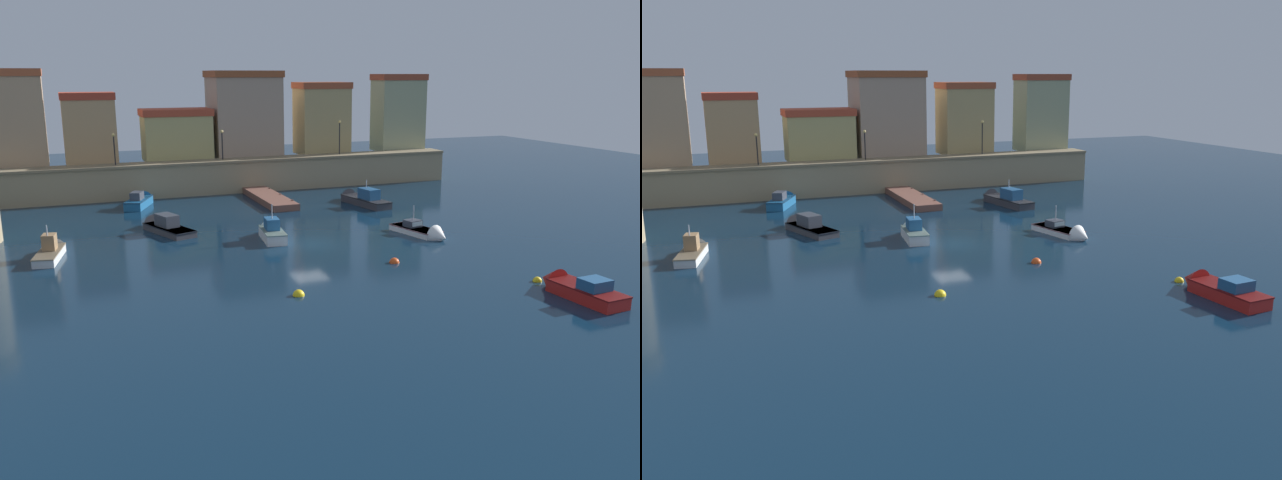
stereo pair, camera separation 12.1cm
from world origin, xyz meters
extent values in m
plane|color=#0C2338|center=(0.00, 0.00, 0.00)|extent=(133.06, 133.06, 0.00)
cube|color=#9E8966|center=(0.00, 23.47, 1.58)|extent=(49.85, 2.59, 3.17)
cube|color=#817053|center=(0.00, 23.47, 3.29)|extent=(49.85, 2.89, 0.24)
cube|color=tan|center=(-19.55, 27.57, 7.50)|extent=(4.47, 5.61, 8.67)
cube|color=#A74F2E|center=(-19.55, 27.57, 12.19)|extent=(4.65, 5.83, 0.70)
cube|color=tan|center=(-13.31, 26.42, 6.37)|extent=(4.94, 3.31, 6.40)
cube|color=#AA3927|center=(-13.31, 26.42, 9.92)|extent=(5.14, 3.45, 0.70)
cube|color=tan|center=(-4.67, 26.88, 5.49)|extent=(6.93, 4.23, 4.64)
cube|color=#AF4129|center=(-4.67, 26.88, 8.16)|extent=(7.21, 4.40, 0.70)
cube|color=tan|center=(2.91, 27.75, 7.42)|extent=(7.21, 5.96, 8.50)
cube|color=brown|center=(2.91, 27.75, 12.01)|extent=(7.50, 6.20, 0.70)
cube|color=tan|center=(11.71, 26.78, 6.80)|extent=(5.62, 4.03, 7.25)
cube|color=#9E472A|center=(11.71, 26.78, 10.77)|extent=(5.84, 4.19, 0.70)
cube|color=#9A9F77|center=(21.31, 26.56, 7.24)|extent=(5.55, 3.60, 8.13)
cube|color=brown|center=(21.31, 26.56, 11.65)|extent=(5.78, 3.74, 0.70)
cube|color=brown|center=(2.26, 16.86, 0.31)|extent=(2.48, 10.64, 0.62)
cylinder|color=#503229|center=(3.38, 20.40, 0.35)|extent=(0.20, 0.20, 0.70)
cylinder|color=#503229|center=(3.38, 16.86, 0.35)|extent=(0.20, 0.20, 0.70)
cylinder|color=#503229|center=(3.38, 13.31, 0.35)|extent=(0.20, 0.20, 0.70)
cylinder|color=black|center=(-11.32, 23.47, 4.78)|extent=(0.12, 0.12, 2.75)
sphere|color=#F9D172|center=(-11.32, 23.47, 6.31)|extent=(0.32, 0.32, 0.32)
cylinder|color=black|center=(-0.64, 23.47, 4.78)|extent=(0.12, 0.12, 2.75)
sphere|color=#F9D172|center=(-0.64, 23.47, 6.31)|extent=(0.32, 0.32, 0.32)
cylinder|color=black|center=(12.49, 23.47, 5.10)|extent=(0.12, 0.12, 3.39)
sphere|color=#F9D172|center=(12.49, 23.47, 6.95)|extent=(0.32, 0.32, 0.32)
cube|color=#333338|center=(10.12, 11.64, 0.34)|extent=(2.73, 6.08, 0.69)
cone|color=#333338|center=(9.50, 15.17, 0.34)|extent=(1.87, 1.67, 1.65)
cube|color=black|center=(10.12, 11.64, 0.65)|extent=(2.79, 6.20, 0.08)
cube|color=navy|center=(10.21, 11.17, 1.17)|extent=(1.55, 2.18, 0.97)
cylinder|color=#B2B2B7|center=(10.13, 11.59, 1.57)|extent=(0.08, 0.08, 1.76)
cube|color=#195689|center=(-9.88, 18.65, 0.39)|extent=(3.10, 4.60, 0.79)
cone|color=#195689|center=(-8.82, 21.17, 0.39)|extent=(1.82, 1.69, 1.46)
cube|color=#0E2640|center=(-9.88, 18.65, 0.75)|extent=(3.16, 4.69, 0.08)
cube|color=#333842|center=(-10.04, 18.26, 1.15)|extent=(1.43, 1.73, 0.71)
cube|color=#99B7C6|center=(-9.76, 18.94, 1.18)|extent=(0.80, 0.38, 0.43)
cube|color=white|center=(-2.16, 1.98, 0.40)|extent=(1.90, 3.86, 0.80)
cone|color=white|center=(-1.89, 4.30, 0.40)|extent=(1.51, 1.20, 1.40)
cube|color=gray|center=(-2.16, 1.98, 0.76)|extent=(1.94, 3.94, 0.08)
cube|color=navy|center=(-2.13, 2.24, 1.22)|extent=(1.14, 1.58, 0.83)
cylinder|color=#B2B2B7|center=(-2.15, 2.10, 1.77)|extent=(0.08, 0.08, 1.93)
cube|color=#333338|center=(-8.94, 7.12, 0.26)|extent=(3.48, 5.56, 0.52)
cone|color=#333338|center=(-10.07, 10.20, 0.26)|extent=(2.07, 1.90, 1.69)
cube|color=black|center=(-8.94, 7.12, 0.48)|extent=(3.55, 5.67, 0.08)
cube|color=#333842|center=(-9.05, 7.41, 0.98)|extent=(1.77, 2.22, 0.93)
cube|color=#99B7C6|center=(-9.38, 8.32, 1.03)|extent=(1.02, 0.42, 0.56)
cube|color=red|center=(9.77, -17.16, 0.37)|extent=(1.98, 4.48, 0.74)
cone|color=red|center=(9.60, -14.41, 0.37)|extent=(1.71, 1.32, 1.64)
cube|color=maroon|center=(9.77, -17.16, 0.70)|extent=(2.02, 4.57, 0.08)
cube|color=navy|center=(9.79, -17.63, 1.05)|extent=(1.52, 1.35, 0.61)
cube|color=#99B7C6|center=(9.76, -17.00, 1.08)|extent=(1.30, 0.14, 0.36)
cube|color=white|center=(8.83, -0.03, 0.24)|extent=(2.64, 4.54, 0.48)
cone|color=white|center=(9.43, -2.64, 0.24)|extent=(1.87, 1.53, 1.64)
cube|color=#855B5F|center=(8.83, -0.03, 0.44)|extent=(2.69, 4.63, 0.08)
cube|color=#333842|center=(8.75, 0.34, 0.74)|extent=(1.36, 1.28, 0.53)
cube|color=#99B7C6|center=(8.87, -0.17, 0.77)|extent=(1.03, 0.29, 0.32)
cylinder|color=#B2B2B7|center=(8.77, 0.27, 1.32)|extent=(0.08, 0.08, 1.69)
cube|color=silver|center=(-17.62, 2.44, 0.30)|extent=(2.15, 4.53, 0.60)
cone|color=silver|center=(-17.11, 5.12, 0.30)|extent=(1.50, 1.44, 1.29)
cube|color=#7C6A50|center=(-17.62, 2.44, 0.56)|extent=(2.19, 4.62, 0.08)
cube|color=olive|center=(-17.55, 2.80, 1.13)|extent=(1.01, 1.24, 1.05)
cube|color=#99B7C6|center=(-17.45, 3.34, 1.18)|extent=(0.74, 0.20, 0.63)
cylinder|color=#B2B2B7|center=(-17.63, 2.40, 1.49)|extent=(0.08, 0.08, 1.78)
sphere|color=yellow|center=(-4.65, -10.59, 0.00)|extent=(0.67, 0.67, 0.67)
sphere|color=yellow|center=(9.51, -13.43, 0.00)|extent=(0.56, 0.56, 0.56)
sphere|color=#EA4C19|center=(3.45, -6.70, 0.00)|extent=(0.67, 0.67, 0.67)
camera|label=1|loc=(-16.54, -43.73, 12.09)|focal=37.16mm
camera|label=2|loc=(-16.43, -43.77, 12.09)|focal=37.16mm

